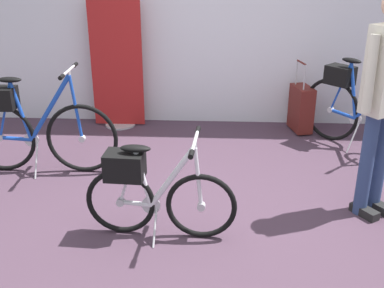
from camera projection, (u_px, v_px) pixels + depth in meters
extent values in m
plane|color=#473342|center=(208.00, 218.00, 3.80)|extent=(6.79, 6.79, 0.00)
cylinder|color=#B7B7BC|center=(120.00, 124.00, 5.77)|extent=(0.36, 0.36, 0.02)
cube|color=#A51E1E|center=(117.00, 63.00, 5.47)|extent=(0.60, 0.02, 1.49)
torus|color=black|center=(201.00, 206.00, 3.45)|extent=(0.53, 0.07, 0.52)
cylinder|color=#B7B7BC|center=(201.00, 206.00, 3.45)|extent=(0.06, 0.05, 0.06)
torus|color=black|center=(121.00, 202.00, 3.52)|extent=(0.53, 0.07, 0.52)
cylinder|color=#B7B7BC|center=(121.00, 202.00, 3.52)|extent=(0.06, 0.05, 0.06)
cylinder|color=silver|center=(136.00, 203.00, 3.51)|extent=(0.23, 0.05, 0.05)
cylinder|color=silver|center=(172.00, 177.00, 3.39)|extent=(0.36, 0.06, 0.51)
cylinder|color=silver|center=(143.00, 179.00, 3.42)|extent=(0.13, 0.04, 0.44)
cylinder|color=silver|center=(136.00, 203.00, 3.51)|extent=(0.23, 0.04, 0.04)
cylinder|color=silver|center=(198.00, 177.00, 3.37)|extent=(0.08, 0.03, 0.47)
cylinder|color=silver|center=(128.00, 177.00, 3.43)|extent=(0.15, 0.03, 0.43)
ellipsoid|color=black|center=(135.00, 148.00, 3.33)|extent=(0.22, 0.10, 0.05)
cylinder|color=#B7B7BC|center=(195.00, 144.00, 3.27)|extent=(0.03, 0.03, 0.04)
cylinder|color=#B7B7BC|center=(195.00, 141.00, 3.26)|extent=(0.05, 0.44, 0.03)
cylinder|color=black|center=(191.00, 154.00, 3.06)|extent=(0.04, 0.09, 0.04)
cylinder|color=black|center=(198.00, 130.00, 3.46)|extent=(0.04, 0.09, 0.04)
cylinder|color=#B7B7BC|center=(151.00, 205.00, 3.50)|extent=(0.14, 0.02, 0.14)
cylinder|color=#B7B7BC|center=(155.00, 227.00, 3.46)|extent=(0.03, 0.19, 0.25)
cube|color=black|center=(125.00, 166.00, 3.39)|extent=(0.29, 0.22, 0.20)
torus|color=black|center=(82.00, 139.00, 4.46)|extent=(0.68, 0.05, 0.68)
cylinder|color=#B7B7BC|center=(82.00, 139.00, 4.46)|extent=(0.06, 0.05, 0.06)
torus|color=black|center=(0.00, 138.00, 4.48)|extent=(0.68, 0.05, 0.68)
cylinder|color=#B7B7BC|center=(0.00, 138.00, 4.48)|extent=(0.06, 0.05, 0.06)
cylinder|color=#1947B2|center=(16.00, 139.00, 4.48)|extent=(0.30, 0.04, 0.05)
cylinder|color=#1947B2|center=(50.00, 108.00, 4.35)|extent=(0.46, 0.05, 0.65)
cylinder|color=#1947B2|center=(21.00, 111.00, 4.37)|extent=(0.16, 0.04, 0.57)
cylinder|color=#1947B2|center=(16.00, 139.00, 4.48)|extent=(0.30, 0.03, 0.04)
cylinder|color=#1947B2|center=(76.00, 108.00, 4.34)|extent=(0.09, 0.03, 0.62)
cylinder|color=#1947B2|center=(5.00, 110.00, 4.38)|extent=(0.19, 0.02, 0.55)
ellipsoid|color=black|center=(9.00, 80.00, 4.26)|extent=(0.22, 0.09, 0.05)
cylinder|color=#B7B7BC|center=(69.00, 73.00, 4.22)|extent=(0.03, 0.03, 0.04)
cylinder|color=#B7B7BC|center=(69.00, 71.00, 4.21)|extent=(0.03, 0.44, 0.03)
cylinder|color=black|center=(61.00, 77.00, 4.01)|extent=(0.04, 0.09, 0.04)
cylinder|color=black|center=(75.00, 65.00, 4.41)|extent=(0.04, 0.09, 0.04)
cylinder|color=#B7B7BC|center=(32.00, 140.00, 4.48)|extent=(0.14, 0.02, 0.14)
cylinder|color=#B7B7BC|center=(36.00, 160.00, 4.46)|extent=(0.02, 0.19, 0.31)
cube|color=black|center=(0.00, 98.00, 4.33)|extent=(0.28, 0.20, 0.20)
torus|color=black|center=(331.00, 110.00, 5.22)|extent=(0.51, 0.53, 0.70)
cylinder|color=#B7B7BC|center=(331.00, 110.00, 5.22)|extent=(0.08, 0.08, 0.06)
cylinder|color=#1947B2|center=(343.00, 114.00, 5.12)|extent=(0.24, 0.25, 0.05)
cylinder|color=#1947B2|center=(379.00, 93.00, 4.74)|extent=(0.36, 0.37, 0.67)
cylinder|color=#1947B2|center=(353.00, 91.00, 4.95)|extent=(0.14, 0.14, 0.58)
cylinder|color=#1947B2|center=(343.00, 114.00, 5.12)|extent=(0.23, 0.24, 0.04)
cylinder|color=#1947B2|center=(341.00, 87.00, 5.05)|extent=(0.15, 0.16, 0.57)
ellipsoid|color=black|center=(352.00, 60.00, 4.87)|extent=(0.22, 0.22, 0.05)
cylinder|color=#B7B7BC|center=(355.00, 118.00, 5.01)|extent=(0.11, 0.11, 0.14)
cylinder|color=#B7B7BC|center=(353.00, 137.00, 4.99)|extent=(0.15, 0.15, 0.32)
cube|color=black|center=(340.00, 75.00, 5.02)|extent=(0.34, 0.34, 0.20)
cylinder|color=navy|center=(366.00, 165.00, 3.72)|extent=(0.11, 0.11, 0.85)
cube|color=black|center=(364.00, 211.00, 3.83)|extent=(0.21, 0.25, 0.07)
cylinder|color=navy|center=(380.00, 161.00, 3.79)|extent=(0.11, 0.11, 0.85)
cube|color=black|center=(377.00, 206.00, 3.90)|extent=(0.21, 0.25, 0.07)
cylinder|color=beige|center=(371.00, 74.00, 3.35)|extent=(0.07, 0.11, 0.56)
cube|color=maroon|center=(301.00, 108.00, 5.48)|extent=(0.26, 0.39, 0.52)
cylinder|color=#B7B7BC|center=(305.00, 77.00, 5.21)|extent=(0.02, 0.02, 0.28)
cylinder|color=#B7B7BC|center=(297.00, 72.00, 5.42)|extent=(0.02, 0.02, 0.28)
cylinder|color=maroon|center=(302.00, 63.00, 5.26)|extent=(0.07, 0.23, 0.02)
cylinder|color=black|center=(308.00, 133.00, 5.47)|extent=(0.04, 0.03, 0.04)
cylinder|color=black|center=(299.00, 125.00, 5.70)|extent=(0.04, 0.03, 0.04)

